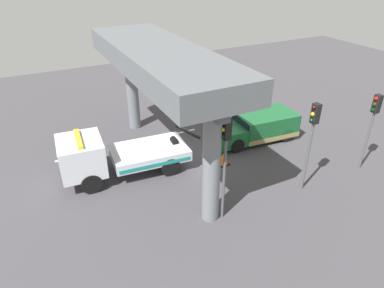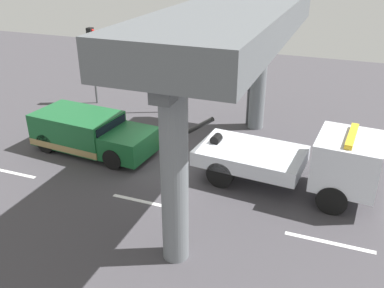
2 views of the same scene
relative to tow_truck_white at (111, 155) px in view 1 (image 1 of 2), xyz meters
name	(u,v)px [view 1 (image 1 of 2)]	position (x,y,z in m)	size (l,w,h in m)	color
ground_plane	(197,155)	(-4.79, 0.06, -1.25)	(60.00, 40.00, 0.10)	#423F44
lane_stripe_west	(254,116)	(-10.79, -2.74, -1.20)	(2.60, 0.16, 0.01)	silver
lane_stripe_mid	(176,134)	(-4.79, -2.74, -1.20)	(2.60, 0.16, 0.01)	silver
lane_stripe_east	(79,156)	(1.21, -2.74, -1.20)	(2.60, 0.16, 0.01)	silver
tow_truck_white	(111,155)	(0.00, 0.00, 0.00)	(7.33, 2.86, 2.46)	silver
towed_van_green	(257,127)	(-8.84, 0.07, -0.42)	(5.35, 2.58, 1.58)	#195B2D
overpass_structure	(161,66)	(-2.81, 0.06, 4.11)	(3.60, 11.85, 6.19)	slate
traffic_light_near	(373,116)	(-11.77, 5.21, 1.78)	(0.39, 0.32, 4.09)	#515456
traffic_light_far	(312,129)	(-7.77, 5.21, 1.99)	(0.39, 0.32, 4.39)	#515456
traffic_light_mid	(225,148)	(-3.27, 5.21, 2.21)	(0.39, 0.32, 4.70)	#515456
traffic_cone_orange	(223,159)	(-5.55, 1.63, -0.87)	(0.59, 0.59, 0.70)	orange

